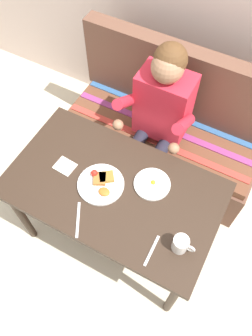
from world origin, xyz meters
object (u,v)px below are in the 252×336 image
at_px(couch, 164,134).
at_px(napkin, 65,166).
at_px(plate_breakfast, 101,183).
at_px(fork, 152,251).
at_px(knife, 78,220).
at_px(person, 159,114).
at_px(plate_eggs, 152,184).
at_px(table, 114,194).
at_px(coffee_mug, 181,244).

xyz_separation_m(couch, napkin, (-0.31, -0.78, 0.40)).
bearing_deg(plate_breakfast, napkin, 179.37).
bearing_deg(napkin, plate_breakfast, -0.63).
xyz_separation_m(fork, knife, (-0.41, -0.03, 0.00)).
height_order(person, plate_eggs, person).
height_order(table, person, person).
height_order(person, napkin, person).
bearing_deg(coffee_mug, couch, 116.93).
xyz_separation_m(coffee_mug, knife, (-0.53, -0.11, -0.05)).
bearing_deg(table, coffee_mug, -17.12).
height_order(table, plate_breakfast, plate_breakfast).
height_order(person, fork, person).
height_order(napkin, fork, napkin).
relative_size(table, napkin, 10.58).
height_order(couch, person, person).
bearing_deg(fork, plate_breakfast, 152.17).
height_order(plate_eggs, fork, plate_eggs).
relative_size(person, plate_breakfast, 4.64).
height_order(plate_breakfast, fork, plate_breakfast).
height_order(plate_breakfast, napkin, plate_breakfast).
xyz_separation_m(plate_eggs, coffee_mug, (0.28, -0.26, 0.04)).
xyz_separation_m(napkin, fork, (0.66, -0.21, -0.00)).
relative_size(plate_eggs, knife, 1.03).
xyz_separation_m(person, knife, (-0.07, -0.85, -0.01)).
distance_m(napkin, fork, 0.69).
bearing_deg(person, couch, 89.68).
distance_m(plate_breakfast, napkin, 0.24).
distance_m(person, fork, 0.88).
distance_m(table, person, 0.60).
bearing_deg(napkin, plate_eggs, 14.55).
height_order(person, coffee_mug, person).
bearing_deg(fork, coffee_mug, 34.20).
distance_m(plate_breakfast, fork, 0.46).
bearing_deg(knife, person, 56.84).
height_order(plate_eggs, coffee_mug, coffee_mug).
relative_size(napkin, fork, 0.67).
xyz_separation_m(couch, plate_eggs, (0.18, -0.65, 0.41)).
xyz_separation_m(plate_breakfast, coffee_mug, (0.53, -0.13, 0.04)).
distance_m(couch, knife, 1.10).
height_order(couch, coffee_mug, couch).
relative_size(table, couch, 0.83).
bearing_deg(fork, plate_eggs, 114.43).
bearing_deg(table, plate_breakfast, -167.75).
xyz_separation_m(table, person, (-0.00, 0.59, 0.09)).
bearing_deg(plate_eggs, person, 111.22).
distance_m(fork, knife, 0.41).
distance_m(couch, plate_eggs, 0.79).
bearing_deg(napkin, coffee_mug, -9.51).
bearing_deg(plate_eggs, coffee_mug, -42.92).
bearing_deg(table, couch, 90.00).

